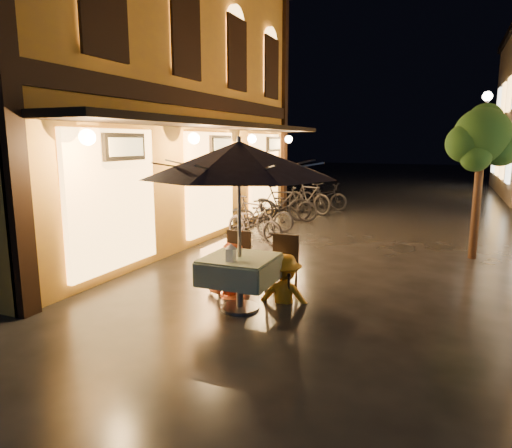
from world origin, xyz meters
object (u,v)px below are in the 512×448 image
at_px(cafe_table, 240,270).
at_px(bicycle_0, 255,223).
at_px(patio_umbrella, 239,159).
at_px(person_yellow, 285,256).
at_px(person_orange, 230,244).
at_px(table_lantern, 231,252).

distance_m(cafe_table, bicycle_0, 4.41).
height_order(patio_umbrella, person_yellow, patio_umbrella).
bearing_deg(bicycle_0, cafe_table, -138.28).
bearing_deg(person_yellow, person_orange, -8.18).
height_order(patio_umbrella, table_lantern, patio_umbrella).
relative_size(cafe_table, person_yellow, 0.70).
relative_size(patio_umbrella, person_orange, 1.67).
bearing_deg(person_yellow, bicycle_0, -71.54).
bearing_deg(patio_umbrella, person_orange, 127.74).
xyz_separation_m(table_lantern, bicycle_0, (-1.52, 4.43, -0.45)).
bearing_deg(person_orange, person_yellow, 169.49).
bearing_deg(person_orange, patio_umbrella, 114.64).
relative_size(table_lantern, person_yellow, 0.18).
distance_m(table_lantern, person_orange, 0.93).
bearing_deg(cafe_table, person_orange, 127.74).
bearing_deg(table_lantern, bicycle_0, 108.96).
bearing_deg(bicycle_0, person_yellow, -129.20).
distance_m(cafe_table, person_orange, 0.72).
bearing_deg(table_lantern, person_yellow, 61.19).
bearing_deg(person_yellow, cafe_table, 39.85).
distance_m(cafe_table, patio_umbrella, 1.56).
xyz_separation_m(patio_umbrella, person_yellow, (0.47, 0.58, -1.44)).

